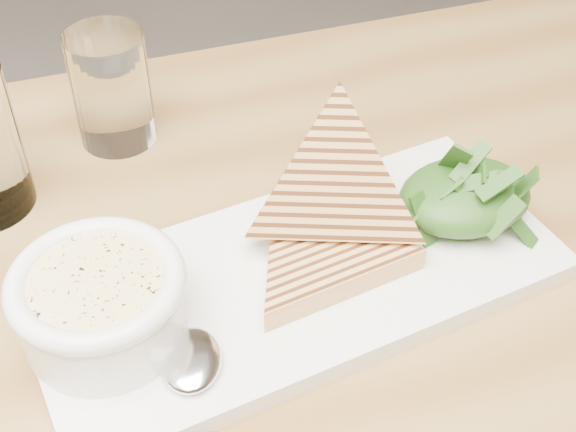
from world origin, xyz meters
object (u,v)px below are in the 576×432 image
object	(u,v)px
platter	(298,278)
glass_far	(111,89)
soup_bowl	(103,312)
table_top	(126,410)

from	to	relation	value
platter	glass_far	world-z (taller)	glass_far
platter	glass_far	bearing A→B (deg)	110.66
platter	soup_bowl	distance (m)	0.14
glass_far	table_top	bearing A→B (deg)	-101.44
soup_bowl	glass_far	world-z (taller)	glass_far
soup_bowl	platter	bearing A→B (deg)	3.42
table_top	platter	xyz separation A→B (m)	(0.14, 0.05, 0.03)
table_top	soup_bowl	distance (m)	0.07
table_top	glass_far	world-z (taller)	glass_far
platter	soup_bowl	bearing A→B (deg)	-176.58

